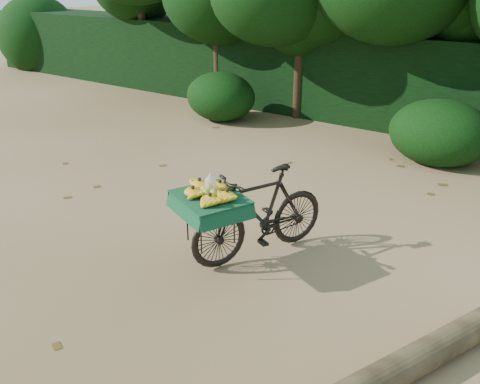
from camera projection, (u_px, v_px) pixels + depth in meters
The scene contains 6 objects.
ground at pixel (196, 236), 6.02m from camera, with size 80.00×80.00×0.00m, color tan.
vendor_bicycle at pixel (258, 212), 5.42m from camera, with size 1.20×1.82×1.01m.
hedge_backdrop at pixel (397, 79), 10.34m from camera, with size 26.00×1.80×1.80m, color black.
tree_row at pixel (355, 23), 9.67m from camera, with size 14.50×2.00×4.00m, color black, non-canonical shape.
bush_clumps at pixel (380, 126), 8.77m from camera, with size 8.80×1.70×0.90m, color black, non-canonical shape.
leaf_litter at pixel (229, 216), 6.50m from camera, with size 7.00×7.30×0.01m, color #553C16, non-canonical shape.
Camera 1 is at (3.56, -4.00, 2.85)m, focal length 38.00 mm.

